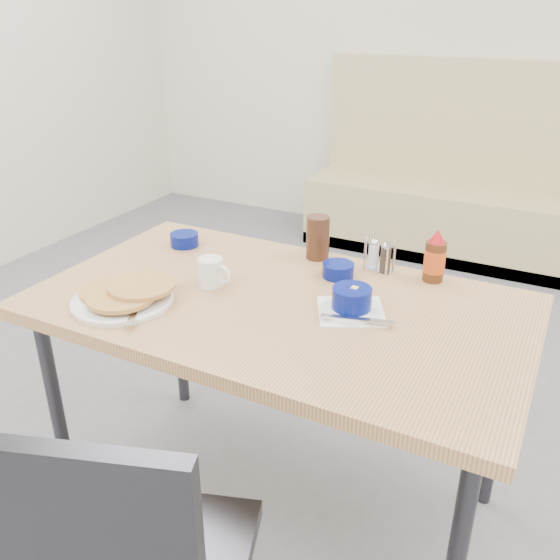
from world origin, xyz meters
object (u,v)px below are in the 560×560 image
at_px(coffee_mug, 212,272).
at_px(amber_tumbler, 318,237).
at_px(pancake_plate, 124,296).
at_px(creamer_bowl, 184,240).
at_px(syrup_bottle, 435,258).
at_px(dining_table, 278,319).
at_px(condiment_caddy, 379,258).
at_px(butter_bowl, 338,270).
at_px(grits_setting, 352,302).
at_px(booth_bench, 456,201).

distance_m(coffee_mug, amber_tumbler, 0.39).
height_order(pancake_plate, amber_tumbler, amber_tumbler).
distance_m(creamer_bowl, syrup_bottle, 0.85).
xyz_separation_m(creamer_bowl, syrup_bottle, (0.84, 0.12, 0.05)).
bearing_deg(creamer_bowl, pancake_plate, -76.47).
bearing_deg(creamer_bowl, dining_table, -24.76).
bearing_deg(condiment_caddy, syrup_bottle, 15.47).
xyz_separation_m(butter_bowl, syrup_bottle, (0.27, 0.11, 0.05)).
height_order(coffee_mug, grits_setting, coffee_mug).
relative_size(booth_bench, butter_bowl, 19.50).
relative_size(creamer_bowl, syrup_bottle, 0.59).
distance_m(butter_bowl, amber_tumbler, 0.17).
xyz_separation_m(booth_bench, pancake_plate, (-0.38, -2.75, 0.43)).
relative_size(booth_bench, coffee_mug, 17.10).
xyz_separation_m(booth_bench, butter_bowl, (0.09, -2.30, 0.43)).
bearing_deg(amber_tumbler, grits_setting, -52.14).
bearing_deg(booth_bench, coffee_mug, -95.02).
relative_size(coffee_mug, creamer_bowl, 1.13).
distance_m(dining_table, creamer_bowl, 0.54).
distance_m(creamer_bowl, condiment_caddy, 0.68).
height_order(condiment_caddy, syrup_bottle, syrup_bottle).
distance_m(grits_setting, syrup_bottle, 0.35).
height_order(grits_setting, creamer_bowl, grits_setting).
height_order(coffee_mug, condiment_caddy, condiment_caddy).
bearing_deg(syrup_bottle, creamer_bowl, -172.24).
distance_m(pancake_plate, amber_tumbler, 0.66).
bearing_deg(coffee_mug, dining_table, 0.60).
xyz_separation_m(amber_tumbler, syrup_bottle, (0.39, 0.00, 0.00)).
xyz_separation_m(grits_setting, condiment_caddy, (-0.03, 0.31, 0.01)).
relative_size(butter_bowl, amber_tumbler, 0.68).
bearing_deg(condiment_caddy, pancake_plate, -120.35).
bearing_deg(booth_bench, syrup_bottle, -80.75).
height_order(booth_bench, coffee_mug, booth_bench).
relative_size(dining_table, coffee_mug, 12.60).
bearing_deg(amber_tumbler, dining_table, -84.98).
bearing_deg(dining_table, creamer_bowl, 155.24).
distance_m(coffee_mug, grits_setting, 0.44).
distance_m(pancake_plate, grits_setting, 0.64).
bearing_deg(grits_setting, syrup_bottle, 64.90).
distance_m(condiment_caddy, syrup_bottle, 0.18).
distance_m(butter_bowl, condiment_caddy, 0.15).
xyz_separation_m(coffee_mug, syrup_bottle, (0.58, 0.34, 0.03)).
relative_size(amber_tumbler, condiment_caddy, 1.23).
xyz_separation_m(pancake_plate, amber_tumbler, (0.35, 0.55, 0.05)).
distance_m(butter_bowl, syrup_bottle, 0.29).
xyz_separation_m(creamer_bowl, amber_tumbler, (0.46, 0.12, 0.05)).
bearing_deg(pancake_plate, butter_bowl, 43.10).
distance_m(amber_tumbler, condiment_caddy, 0.22).
bearing_deg(pancake_plate, coffee_mug, 52.57).
bearing_deg(grits_setting, pancake_plate, -157.97).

